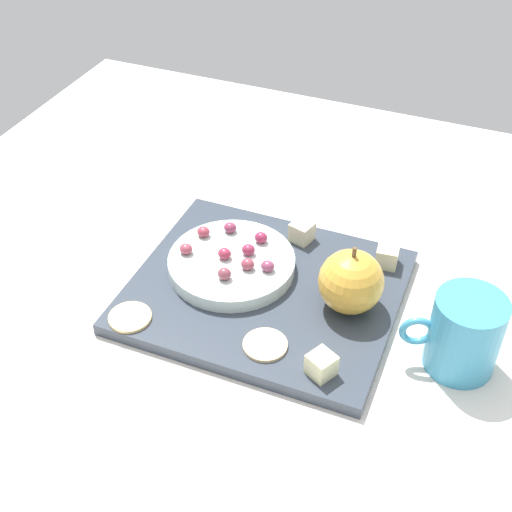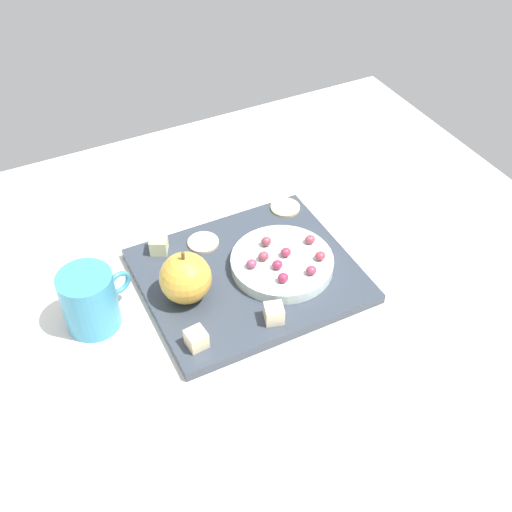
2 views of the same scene
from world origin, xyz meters
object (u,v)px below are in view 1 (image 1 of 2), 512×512
platter (265,291)px  grape_3 (261,238)px  grape_4 (248,264)px  cracker_0 (130,317)px  grape_2 (224,274)px  grape_5 (268,266)px  grape_6 (224,254)px  grape_8 (203,232)px  cheese_cube_1 (302,232)px  grape_7 (247,252)px  serving_dish (232,264)px  grape_1 (186,249)px  cup (464,334)px  grape_0 (230,228)px  cheese_cube_0 (321,365)px  cheese_cube_2 (387,256)px  cracker_1 (268,346)px  apple_whole (351,282)px

platter → grape_3: (2.90, -5.85, 3.43)cm
grape_4 → cracker_0: bearing=48.4°
cracker_0 → grape_4: (-10.26, -11.58, 2.39)cm
grape_2 → grape_5: (-4.31, -3.43, -0.10)cm
grape_6 → grape_5: bearing=178.7°
grape_8 → cheese_cube_1: bearing=-151.0°
grape_2 → grape_7: grape_2 is taller
grape_3 → grape_6: same height
serving_dish → grape_5: bearing=174.7°
grape_1 → cup: cup is taller
grape_0 → grape_4: (-5.03, 6.03, 0.04)cm
cheese_cube_0 → grape_3: (13.69, -16.62, 1.25)cm
cracker_0 → grape_5: bearing=-136.0°
cheese_cube_2 → grape_1: size_ratio=1.58×
platter → grape_2: 6.10cm
cheese_cube_2 → cup: bearing=133.4°
cheese_cube_1 → grape_6: 11.87cm
cheese_cube_0 → grape_2: size_ratio=1.58×
grape_5 → cup: cup is taller
cheese_cube_0 → cheese_cube_1: size_ratio=1.00×
grape_3 → cheese_cube_2: bearing=-165.8°
cheese_cube_0 → cracker_0: bearing=1.2°
cheese_cube_2 → grape_8: 23.99cm
grape_1 → cup: size_ratio=0.16×
grape_5 → cup: bearing=172.7°
cracker_1 → grape_4: grape_4 is taller
cracker_1 → grape_1: size_ratio=3.02×
grape_7 → grape_8: 7.09cm
apple_whole → cup: cup is taller
platter → grape_3: bearing=-63.6°
grape_0 → grape_5: bearing=144.1°
grape_2 → cheese_cube_0: bearing=151.3°
grape_3 → grape_6: 5.65cm
cracker_0 → grape_6: (-6.77, -12.37, 2.39)cm
cracker_1 → cheese_cube_1: bearing=-81.8°
apple_whole → grape_6: 16.58cm
serving_dish → cracker_0: size_ratio=3.15×
grape_7 → grape_8: bearing=-13.7°
cracker_0 → grape_2: (-8.36, -8.80, 2.44)cm
cheese_cube_2 → grape_2: bearing=35.5°
apple_whole → cheese_cube_1: (9.45, -9.99, -2.55)cm
cheese_cube_1 → grape_5: 9.74cm
cracker_0 → grape_7: (-9.25, -13.78, 2.38)cm
cheese_cube_1 → grape_5: grape_5 is taller
serving_dish → grape_2: bearing=101.6°
serving_dish → grape_4: (-2.70, 1.13, 1.66)cm
serving_dish → grape_3: bearing=-117.1°
grape_6 → grape_7: bearing=-150.3°
cheese_cube_2 → grape_3: bearing=14.2°
cracker_1 → grape_2: size_ratio=3.02×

